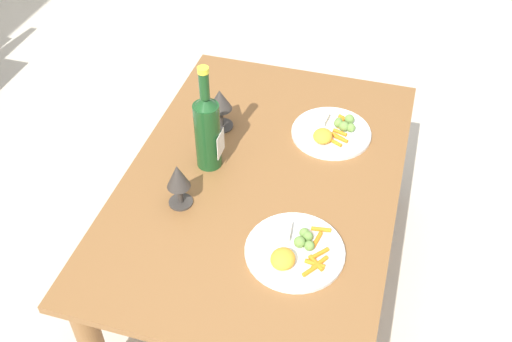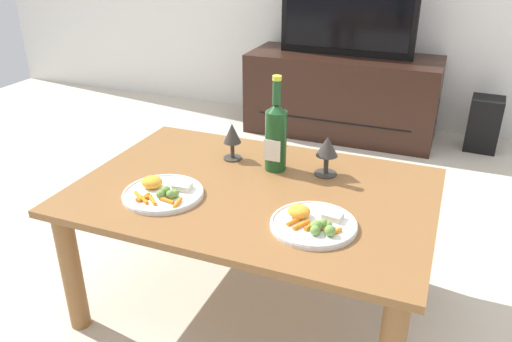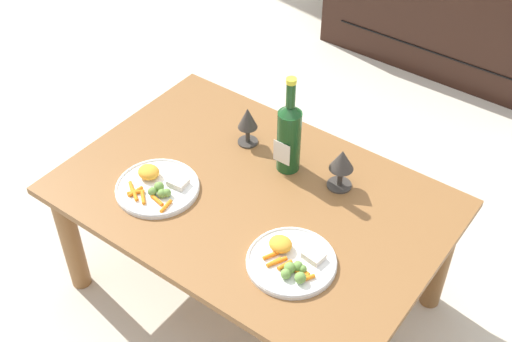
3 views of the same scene
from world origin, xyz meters
TOP-DOWN VIEW (x-y plane):
  - ground_plane at (0.00, 0.00)m, footprint 6.40×6.40m
  - dining_table at (0.00, 0.00)m, footprint 1.20×0.82m
  - tv_stand at (-0.12, 1.89)m, footprint 1.26×0.50m
  - wine_bottle at (0.02, 0.17)m, footprint 0.08×0.08m
  - goblet_left at (-0.17, 0.20)m, footprint 0.07×0.07m
  - goblet_right at (0.20, 0.20)m, footprint 0.08×0.08m
  - dinner_plate_left at (-0.26, -0.16)m, footprint 0.27×0.27m
  - dinner_plate_right at (0.26, -0.16)m, footprint 0.26×0.26m

SIDE VIEW (x-z plane):
  - ground_plane at x=0.00m, z-range 0.00..0.00m
  - tv_stand at x=-0.12m, z-range 0.00..0.54m
  - dining_table at x=0.00m, z-range 0.17..0.66m
  - dinner_plate_left at x=-0.26m, z-range 0.48..0.53m
  - dinner_plate_right at x=0.26m, z-range 0.48..0.53m
  - goblet_left at x=-0.17m, z-range 0.52..0.66m
  - goblet_right at x=0.20m, z-range 0.52..0.66m
  - wine_bottle at x=0.02m, z-range 0.45..0.81m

